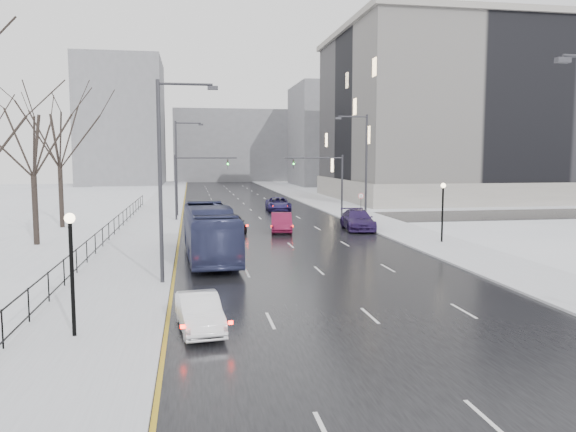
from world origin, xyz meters
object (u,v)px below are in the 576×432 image
streetlight_l_near (165,171)px  bus (210,232)px  tree_park_e (63,228)px  sedan_left_near (199,312)px  mast_signal_left (187,179)px  sedan_right_near (281,222)px  lamppost_l (71,256)px  no_uturn_sign (361,199)px  sedan_center_near (233,223)px  lamppost_r_mid (443,204)px  sedan_right_cross (278,204)px  streetlight_r_mid (364,165)px  streetlight_l_far (179,163)px  tree_park_d (37,246)px  mast_signal_right (332,178)px  sedan_right_far (358,220)px

streetlight_l_near → bus: (2.34, 6.85, -3.93)m
tree_park_e → sedan_left_near: size_ratio=3.35×
mast_signal_left → sedan_right_near: mast_signal_left is taller
lamppost_l → bus: lamppost_l is taller
tree_park_e → bus: size_ratio=1.14×
lamppost_l → no_uturn_sign: 37.85m
sedan_center_near → streetlight_l_near: bearing=-109.0°
bus → sedan_center_near: (2.33, 12.03, -0.90)m
mast_signal_left → no_uturn_sign: bearing=-13.6°
sedan_center_near → lamppost_r_mid: bearing=-36.6°
sedan_right_cross → streetlight_r_mid: bearing=-69.1°
lamppost_r_mid → sedan_center_near: size_ratio=0.98×
sedan_center_near → sedan_right_cross: sedan_right_cross is taller
tree_park_e → streetlight_l_far: (10.03, 8.00, 5.62)m
sedan_right_cross → sedan_right_near: bearing=-94.9°
no_uturn_sign → sedan_center_near: no_uturn_sign is taller
tree_park_d → sedan_left_near: size_ratio=3.10×
streetlight_r_mid → streetlight_l_far: (-16.33, 12.00, 0.00)m
tree_park_e → sedan_center_near: bearing=-19.2°
streetlight_l_far → mast_signal_right: (15.49, -4.00, -1.51)m
streetlight_l_near → sedan_left_near: bearing=-79.3°
no_uturn_sign → sedan_left_near: no_uturn_sign is taller
tree_park_e → streetlight_l_far: bearing=38.6°
streetlight_l_near → streetlight_l_far: 32.00m
streetlight_l_near → sedan_left_near: size_ratio=2.48×
streetlight_l_far → streetlight_l_near: bearing=-90.0°
tree_park_e → streetlight_r_mid: 27.25m
mast_signal_right → sedan_right_cross: bearing=118.1°
sedan_left_near → sedan_center_near: 26.80m
lamppost_r_mid → mast_signal_left: (-18.33, 18.00, 1.16)m
lamppost_r_mid → sedan_right_far: 9.49m
streetlight_l_far → mast_signal_left: bearing=-78.1°
streetlight_l_far → sedan_left_near: bearing=-87.9°
sedan_left_near → sedan_right_near: (7.21, 25.92, 0.14)m
sedan_right_near → sedan_right_far: bearing=10.0°
streetlight_l_far → mast_signal_left: size_ratio=1.54×
streetlight_l_near → bus: 8.24m
bus → sedan_right_near: (6.33, 11.35, -0.85)m
bus → no_uturn_sign: bearing=46.3°
tree_park_e → sedan_right_near: bearing=-17.2°
mast_signal_right → sedan_right_near: size_ratio=1.34×
mast_signal_left → lamppost_l: bearing=-95.8°
mast_signal_right → mast_signal_left: bearing=180.0°
mast_signal_left → no_uturn_sign: 17.10m
lamppost_l → streetlight_r_mid: bearing=55.6°
mast_signal_left → sedan_right_far: size_ratio=1.11×
mast_signal_right → mast_signal_left: 14.65m
streetlight_l_near → sedan_right_near: size_ratio=2.06×
tree_park_d → mast_signal_right: bearing=29.1°
mast_signal_right → sedan_left_near: bearing=-111.4°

